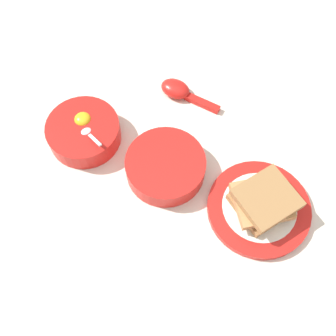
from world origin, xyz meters
name	(u,v)px	position (x,y,z in m)	size (l,w,h in m)	color
ground_plane	(171,185)	(0.00, 0.00, 0.00)	(3.00, 3.00, 0.00)	silver
egg_bowl	(84,132)	(-0.10, 0.20, 0.03)	(0.16, 0.16, 0.08)	red
toast_plate	(259,208)	(0.12, -0.15, 0.01)	(0.21, 0.21, 0.02)	red
toast_sandwich	(264,201)	(0.12, -0.15, 0.04)	(0.14, 0.13, 0.05)	#9E7042
soup_spoon	(179,91)	(0.15, 0.19, 0.01)	(0.10, 0.15, 0.03)	red
congee_bowl	(166,166)	(0.01, 0.03, 0.03)	(0.17, 0.17, 0.05)	red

